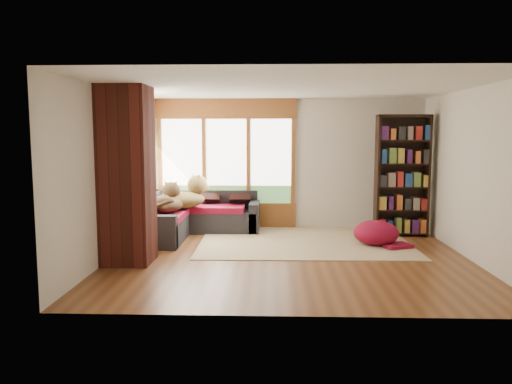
% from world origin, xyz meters
% --- Properties ---
extents(floor, '(5.50, 5.50, 0.00)m').
position_xyz_m(floor, '(0.00, 0.00, 0.00)').
color(floor, brown).
rests_on(floor, ground).
extents(ceiling, '(5.50, 5.50, 0.00)m').
position_xyz_m(ceiling, '(0.00, 0.00, 2.60)').
color(ceiling, white).
extents(wall_back, '(5.50, 0.04, 2.60)m').
position_xyz_m(wall_back, '(0.00, 2.50, 1.30)').
color(wall_back, silver).
rests_on(wall_back, ground).
extents(wall_front, '(5.50, 0.04, 2.60)m').
position_xyz_m(wall_front, '(0.00, -2.50, 1.30)').
color(wall_front, silver).
rests_on(wall_front, ground).
extents(wall_left, '(0.04, 5.00, 2.60)m').
position_xyz_m(wall_left, '(-2.75, 0.00, 1.30)').
color(wall_left, silver).
rests_on(wall_left, ground).
extents(wall_right, '(0.04, 5.00, 2.60)m').
position_xyz_m(wall_right, '(2.75, 0.00, 1.30)').
color(wall_right, silver).
rests_on(wall_right, ground).
extents(windows_back, '(2.82, 0.10, 1.90)m').
position_xyz_m(windows_back, '(-1.20, 2.47, 1.35)').
color(windows_back, brown).
rests_on(windows_back, wall_back).
extents(windows_left, '(0.10, 2.62, 1.90)m').
position_xyz_m(windows_left, '(-2.72, 1.20, 1.35)').
color(windows_left, brown).
rests_on(windows_left, wall_left).
extents(roller_blind, '(0.03, 0.72, 0.90)m').
position_xyz_m(roller_blind, '(-2.69, 2.03, 1.75)').
color(roller_blind, '#718059').
rests_on(roller_blind, wall_left).
extents(brick_chimney, '(0.70, 0.70, 2.60)m').
position_xyz_m(brick_chimney, '(-2.40, -0.35, 1.30)').
color(brick_chimney, '#471914').
rests_on(brick_chimney, ground).
extents(sectional_sofa, '(2.20, 2.20, 0.80)m').
position_xyz_m(sectional_sofa, '(-1.95, 1.70, 0.30)').
color(sectional_sofa, black).
rests_on(sectional_sofa, ground).
extents(area_rug, '(3.69, 2.84, 0.01)m').
position_xyz_m(area_rug, '(0.30, 1.19, 0.01)').
color(area_rug, beige).
rests_on(area_rug, ground).
extents(bookshelf, '(0.97, 0.32, 2.25)m').
position_xyz_m(bookshelf, '(2.14, 1.73, 1.13)').
color(bookshelf, black).
rests_on(bookshelf, ground).
extents(pouf, '(0.87, 0.87, 0.42)m').
position_xyz_m(pouf, '(1.53, 0.95, 0.22)').
color(pouf, maroon).
rests_on(pouf, area_rug).
extents(dog_tan, '(1.11, 1.05, 0.54)m').
position_xyz_m(dog_tan, '(-1.90, 1.65, 0.81)').
color(dog_tan, brown).
rests_on(dog_tan, sectional_sofa).
extents(dog_brindle, '(0.54, 0.85, 0.46)m').
position_xyz_m(dog_brindle, '(-2.12, 1.20, 0.76)').
color(dog_brindle, black).
rests_on(dog_brindle, sectional_sofa).
extents(throw_pillows, '(1.98, 1.68, 0.45)m').
position_xyz_m(throw_pillows, '(-1.92, 1.85, 0.75)').
color(throw_pillows, black).
rests_on(throw_pillows, sectional_sofa).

